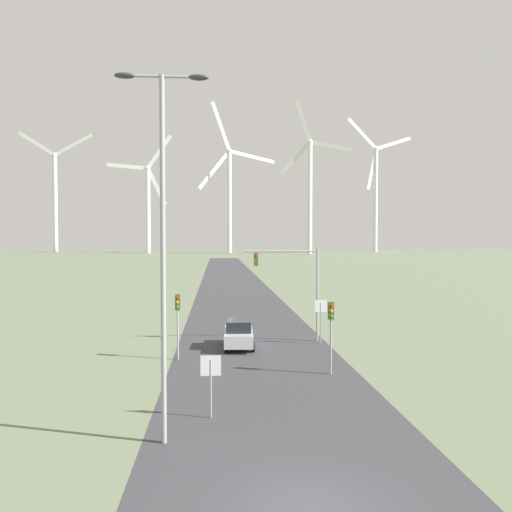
{
  "coord_description": "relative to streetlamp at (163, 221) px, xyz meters",
  "views": [
    {
      "loc": [
        -2.38,
        -12.65,
        7.07
      ],
      "look_at": [
        0.0,
        17.91,
        5.99
      ],
      "focal_mm": 35.0,
      "sensor_mm": 36.0,
      "label": 1
    }
  ],
  "objects": [
    {
      "name": "car_approaching",
      "position": [
        3.21,
        14.77,
        -6.74
      ],
      "size": [
        1.96,
        4.17,
        1.83
      ],
      "color": "#B7BCC1",
      "rests_on": "ground"
    },
    {
      "name": "stop_sign_near",
      "position": [
        1.58,
        2.28,
        -5.92
      ],
      "size": [
        0.81,
        0.07,
        2.48
      ],
      "color": "#93999E",
      "rests_on": "ground"
    },
    {
      "name": "wind_turbine_far_left",
      "position": [
        -84.96,
        259.17,
        24.33
      ],
      "size": [
        39.98,
        4.58,
        64.63
      ],
      "color": "white",
      "rests_on": "ground"
    },
    {
      "name": "wind_turbine_far_right",
      "position": [
        85.39,
        241.27,
        25.54
      ],
      "size": [
        37.19,
        9.12,
        69.65
      ],
      "color": "white",
      "rests_on": "ground"
    },
    {
      "name": "ground_plane",
      "position": [
        4.23,
        -4.55,
        -7.66
      ],
      "size": [
        600.0,
        600.0,
        0.0
      ],
      "primitive_type": "plane",
      "color": "#667056"
    },
    {
      "name": "traffic_light_post_near_right",
      "position": [
        7.72,
        8.12,
        -4.89
      ],
      "size": [
        0.28,
        0.33,
        3.77
      ],
      "color": "#93999E",
      "rests_on": "ground"
    },
    {
      "name": "wind_turbine_left",
      "position": [
        -31.52,
        228.05,
        18.08
      ],
      "size": [
        31.17,
        2.6,
        57.47
      ],
      "color": "white",
      "rests_on": "ground"
    },
    {
      "name": "road_surface",
      "position": [
        4.23,
        43.45,
        -7.65
      ],
      "size": [
        10.0,
        240.0,
        0.01
      ],
      "color": "#38383D",
      "rests_on": "ground"
    },
    {
      "name": "wind_turbine_center",
      "position": [
        7.94,
        230.04,
        23.78
      ],
      "size": [
        38.75,
        13.58,
        73.54
      ],
      "color": "white",
      "rests_on": "ground"
    },
    {
      "name": "wind_turbine_right",
      "position": [
        44.58,
        211.13,
        23.68
      ],
      "size": [
        32.52,
        7.6,
        70.47
      ],
      "color": "white",
      "rests_on": "ground"
    },
    {
      "name": "streetlamp",
      "position": [
        0.0,
        0.0,
        0.0
      ],
      "size": [
        3.16,
        0.32,
        12.63
      ],
      "color": "#93999E",
      "rests_on": "ground"
    },
    {
      "name": "stop_sign_far",
      "position": [
        8.75,
        15.53,
        -5.58
      ],
      "size": [
        0.81,
        0.07,
        2.97
      ],
      "color": "#93999E",
      "rests_on": "ground"
    },
    {
      "name": "traffic_light_post_near_left",
      "position": [
        -0.46,
        11.96,
        -4.86
      ],
      "size": [
        0.28,
        0.34,
        3.82
      ],
      "color": "#93999E",
      "rests_on": "ground"
    },
    {
      "name": "traffic_light_mast_overhead",
      "position": [
        7.01,
        16.52,
        -3.04
      ],
      "size": [
        5.05,
        0.35,
        6.45
      ],
      "color": "#93999E",
      "rests_on": "ground"
    }
  ]
}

